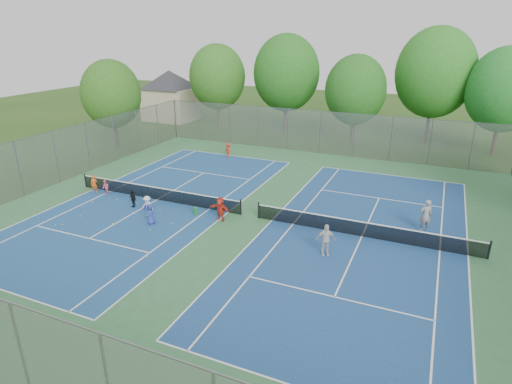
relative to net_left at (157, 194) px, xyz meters
The scene contains 39 objects.
ground 7.01m from the net_left, ahead, with size 120.00×120.00×0.00m, color #294917.
court_pad 7.01m from the net_left, ahead, with size 32.00×32.00×0.01m, color #30663C.
court_left 0.44m from the net_left, ahead, with size 10.97×23.77×0.01m, color navy.
court_right 14.01m from the net_left, ahead, with size 10.97×23.77×0.01m, color navy.
net_left is the anchor object (origin of this frame).
net_right 14.00m from the net_left, ahead, with size 12.87×0.10×0.91m, color black.
fence_north 17.53m from the net_left, 66.37° to the left, with size 32.00×0.10×4.00m, color gray.
fence_south 17.53m from the net_left, 66.37° to the right, with size 32.00×0.10×4.00m, color gray.
fence_west 9.13m from the net_left, behind, with size 32.00×0.10×4.00m, color gray.
house 28.55m from the net_left, 122.01° to the left, with size 11.03×11.03×7.30m.
tree_nw 23.72m from the net_left, 107.65° to the left, with size 6.40×6.40×9.58m.
tree_nl 23.81m from the net_left, 87.51° to the left, with size 7.20×7.20×10.69m.
tree_nc 23.38m from the net_left, 66.80° to the left, with size 6.00×6.00×8.85m.
tree_nr 29.59m from the net_left, 56.31° to the left, with size 7.60×7.60×11.42m.
tree_ne 31.60m from the net_left, 45.00° to the left, with size 6.60×6.60×9.77m.
tree_side_w 16.34m from the net_left, 140.19° to the left, with size 5.60×5.60×8.47m.
ball_crate 1.44m from the net_left, 80.07° to the right, with size 0.38×0.38×0.33m, color #1A35C6.
ball_hopper 3.88m from the net_left, 16.19° to the right, with size 0.24×0.24×0.48m, color #23813A.
student_a 5.02m from the net_left, behind, with size 0.47×0.31×1.28m, color #D55614.
student_b 3.99m from the net_left, behind, with size 0.52×0.40×1.06m, color #EF5D81.
student_c 2.67m from the net_left, 66.12° to the right, with size 0.85×0.49×1.32m, color silver.
student_d 1.81m from the net_left, 112.58° to the right, with size 0.66×0.27×1.12m, color black.
student_e 3.97m from the net_left, 59.59° to the right, with size 0.64×0.42×1.31m, color navy.
student_f 5.74m from the net_left, 12.47° to the right, with size 1.42×0.45×1.53m, color red.
child_far_baseline 11.38m from the net_left, 91.47° to the left, with size 0.86×0.49×1.32m, color red.
instructor 17.31m from the net_left, ahead, with size 0.71×0.47×1.96m, color gray.
teen_court_b 12.93m from the net_left, 12.83° to the right, with size 1.02×0.42×1.74m, color silver.
tennis_ball_0 5.09m from the net_left, 122.56° to the right, with size 0.07×0.07×0.07m, color #D3E535.
tennis_ball_1 2.60m from the net_left, 90.79° to the right, with size 0.07×0.07×0.07m, color #B5D832.
tennis_ball_2 4.90m from the net_left, 58.93° to the right, with size 0.07×0.07×0.07m, color #C9D030.
tennis_ball_3 6.67m from the net_left, 117.86° to the right, with size 0.07×0.07×0.07m, color #D7E735.
tennis_ball_4 4.33m from the net_left, 149.18° to the right, with size 0.07×0.07×0.07m, color gold.
tennis_ball_5 8.01m from the net_left, 57.99° to the right, with size 0.07×0.07×0.07m, color #CCD431.
tennis_ball_6 4.41m from the net_left, 91.14° to the right, with size 0.07×0.07×0.07m, color #C9E034.
tennis_ball_7 2.05m from the net_left, 49.46° to the right, with size 0.07×0.07×0.07m, color #B2C72E.
tennis_ball_8 4.30m from the net_left, 42.94° to the right, with size 0.07×0.07×0.07m, color yellow.
tennis_ball_9 6.35m from the net_left, 115.75° to the right, with size 0.07×0.07×0.07m, color #CDDE33.
tennis_ball_10 1.46m from the net_left, 124.49° to the right, with size 0.07×0.07×0.07m, color #D9E735.
tennis_ball_11 2.82m from the net_left, 157.07° to the right, with size 0.07×0.07×0.07m, color #CCF338.
Camera 1 is at (10.19, -22.35, 11.03)m, focal length 30.00 mm.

